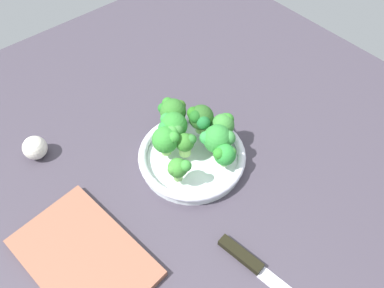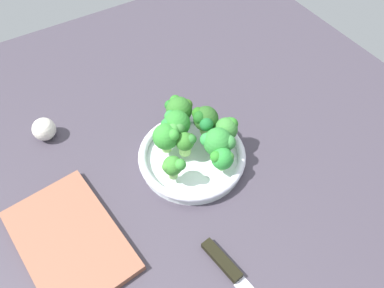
{
  "view_description": "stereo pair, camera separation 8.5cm",
  "coord_description": "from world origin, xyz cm",
  "views": [
    {
      "loc": [
        -44.74,
        35.74,
        72.84
      ],
      "look_at": [
        -3.74,
        0.78,
        6.36
      ],
      "focal_mm": 36.59,
      "sensor_mm": 36.0,
      "label": 1
    },
    {
      "loc": [
        -49.75,
        28.82,
        72.84
      ],
      "look_at": [
        -3.74,
        0.78,
        6.36
      ],
      "focal_mm": 36.59,
      "sensor_mm": 36.0,
      "label": 2
    }
  ],
  "objects": [
    {
      "name": "knife",
      "position": [
        -31.98,
        7.81,
        0.55
      ],
      "size": [
        26.67,
        6.1,
        1.5
      ],
      "color": "silver",
      "rests_on": "ground_plane"
    },
    {
      "name": "broccoli_floret_4",
      "position": [
        -4.47,
        -7.89,
        6.98
      ],
      "size": [
        5.31,
        5.68,
        6.27
      ],
      "color": "#96C873",
      "rests_on": "bowl"
    },
    {
      "name": "garlic_bulb",
      "position": [
        20.99,
        27.02,
        2.77
      ],
      "size": [
        5.54,
        5.54,
        5.54
      ],
      "primitive_type": "sphere",
      "color": "silver",
      "rests_on": "ground_plane"
    },
    {
      "name": "broccoli_floret_1",
      "position": [
        -10.63,
        -2.5,
        6.63
      ],
      "size": [
        4.8,
        5.1,
        5.6
      ],
      "color": "#75B65C",
      "rests_on": "bowl"
    },
    {
      "name": "broccoli_floret_6",
      "position": [
        -0.24,
        4.92,
        7.86
      ],
      "size": [
        5.88,
        6.3,
        7.38
      ],
      "color": "#84BF59",
      "rests_on": "bowl"
    },
    {
      "name": "broccoli_floret_5",
      "position": [
        -6.84,
        -3.99,
        7.17
      ],
      "size": [
        6.51,
        6.61,
        7.07
      ],
      "color": "#94BD66",
      "rests_on": "bowl"
    },
    {
      "name": "broccoli_floret_3",
      "position": [
        -2.91,
        1.86,
        6.79
      ],
      "size": [
        4.19,
        4.48,
        5.82
      ],
      "color": "#97D165",
      "rests_on": "bowl"
    },
    {
      "name": "broccoli_floret_7",
      "position": [
        5.74,
        -1.48,
        7.8
      ],
      "size": [
        6.74,
        6.42,
        7.48
      ],
      "color": "#98D566",
      "rests_on": "bowl"
    },
    {
      "name": "bowl",
      "position": [
        -3.74,
        0.78,
        1.71
      ],
      "size": [
        24.47,
        24.47,
        3.36
      ],
      "color": "white",
      "rests_on": "ground_plane"
    },
    {
      "name": "ground_plane",
      "position": [
        0.0,
        0.0,
        -1.25
      ],
      "size": [
        130.0,
        130.0,
        2.5
      ],
      "primitive_type": "cube",
      "color": "#3E3743"
    },
    {
      "name": "broccoli_floret_8",
      "position": [
        -7.3,
        7.51,
        7.11
      ],
      "size": [
        4.67,
        4.65,
        6.13
      ],
      "color": "#7BB15A",
      "rests_on": "bowl"
    },
    {
      "name": "broccoli_floret_0",
      "position": [
        -0.48,
        -4.78,
        7.85
      ],
      "size": [
        6.51,
        6.08,
        7.29
      ],
      "color": "#7CBA5A",
      "rests_on": "bowl"
    },
    {
      "name": "broccoli_floret_2",
      "position": [
        1.85,
        1.62,
        8.15
      ],
      "size": [
        6.71,
        6.73,
        7.78
      ],
      "color": "#83C568",
      "rests_on": "bowl"
    },
    {
      "name": "cutting_board",
      "position": [
        -8.2,
        31.92,
        0.8
      ],
      "size": [
        29.41,
        20.71,
        1.6
      ],
      "primitive_type": "cube",
      "rotation": [
        0.0,
        0.0,
        0.11
      ],
      "color": "#8E5741",
      "rests_on": "ground_plane"
    }
  ]
}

